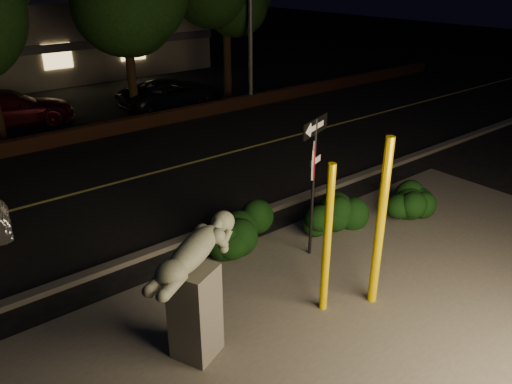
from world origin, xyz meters
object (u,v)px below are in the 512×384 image
(yellow_pole_right, at_px, (380,225))
(signpost, at_px, (314,161))
(parked_car_darkred, at_px, (8,109))
(yellow_pole_left, at_px, (327,241))
(parked_car_dark, at_px, (173,94))
(sculpture, at_px, (195,283))

(yellow_pole_right, height_order, signpost, yellow_pole_right)
(signpost, xyz_separation_m, parked_car_darkred, (-2.45, 13.96, -1.46))
(yellow_pole_left, height_order, parked_car_dark, yellow_pole_left)
(yellow_pole_left, height_order, sculpture, yellow_pole_left)
(yellow_pole_left, relative_size, parked_car_dark, 0.61)
(sculpture, relative_size, parked_car_darkred, 0.45)
(yellow_pole_left, xyz_separation_m, yellow_pole_right, (0.88, -0.41, 0.19))
(yellow_pole_left, relative_size, parked_car_darkred, 0.60)
(yellow_pole_right, height_order, parked_car_darkred, yellow_pole_right)
(parked_car_darkred, bearing_deg, yellow_pole_right, -159.67)
(yellow_pole_right, relative_size, parked_car_dark, 0.69)
(signpost, distance_m, parked_car_darkred, 14.25)
(signpost, distance_m, sculpture, 3.73)
(yellow_pole_left, xyz_separation_m, signpost, (1.13, 1.50, 0.73))
(yellow_pole_right, distance_m, signpost, 2.00)
(yellow_pole_right, xyz_separation_m, sculpture, (-3.23, 0.87, -0.27))
(signpost, xyz_separation_m, parked_car_dark, (3.81, 12.33, -1.50))
(yellow_pole_right, relative_size, sculpture, 1.48)
(yellow_pole_right, distance_m, sculpture, 3.36)
(yellow_pole_left, bearing_deg, signpost, 53.03)
(signpost, bearing_deg, yellow_pole_left, -146.72)
(parked_car_darkred, bearing_deg, parked_car_dark, -92.07)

